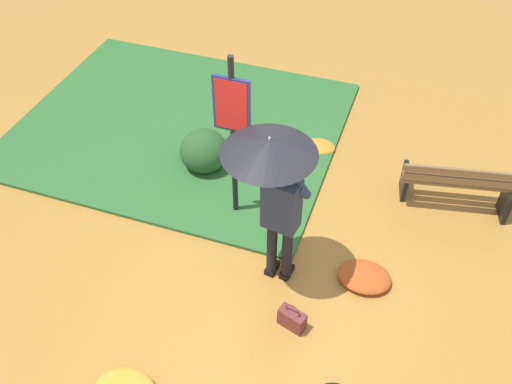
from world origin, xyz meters
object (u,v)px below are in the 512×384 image
Objects in this scene: park_bench at (457,183)px; handbag at (292,319)px; info_sign_post at (232,123)px; person_with_umbrella at (275,176)px.

handbag is at bearing 59.29° from park_bench.
info_sign_post reaches higher than handbag.
info_sign_post is at bearing 21.33° from park_bench.
info_sign_post reaches higher than park_bench.
person_with_umbrella is at bearing 44.41° from park_bench.
person_with_umbrella is 5.53× the size of handbag.
park_bench is (-1.89, -1.85, -1.15)m from person_with_umbrella.
handbag is at bearing 124.94° from person_with_umbrella.
handbag is (-0.43, 0.61, -1.42)m from person_with_umbrella.
person_with_umbrella is 2.88m from park_bench.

